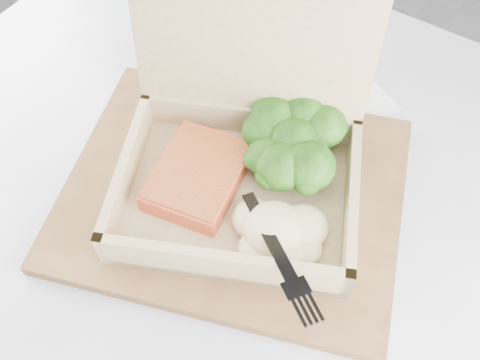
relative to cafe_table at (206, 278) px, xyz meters
The scene contains 8 objects.
cafe_table is the anchor object (origin of this frame).
serving_tray 0.21m from the cafe_table, 57.57° to the left, with size 0.36×0.29×0.02m, color brown.
takeout_container 0.27m from the cafe_table, 73.90° to the left, with size 0.32×0.31×0.23m.
salmon_fillet 0.23m from the cafe_table, 116.20° to the left, with size 0.09×0.11×0.02m, color #DF532B.
broccoli_pile 0.27m from the cafe_table, 62.04° to the left, with size 0.13×0.13×0.05m, color #37771A, non-canonical shape.
mashed_potatoes 0.25m from the cafe_table, ahead, with size 0.10×0.09×0.03m, color #CFB986.
plastic_fork 0.26m from the cafe_table, ahead, with size 0.15×0.10×0.03m.
receipt 0.30m from the cafe_table, 75.08° to the left, with size 0.07×0.13×0.00m, color silver.
Camera 1 is at (-0.12, 0.17, 1.25)m, focal length 40.00 mm.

